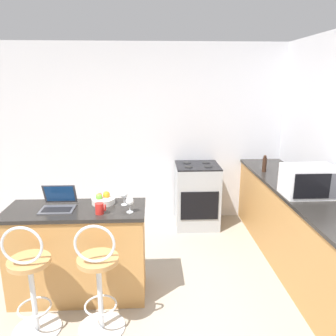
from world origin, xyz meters
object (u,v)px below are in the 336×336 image
laptop (58,203)px  fruit_bowl (103,200)px  bar_stool_far (99,281)px  wine_glass_short (124,195)px  stove_range (197,195)px  wine_glass_tall (130,202)px  bar_stool_near (31,283)px  pepper_mill (264,164)px  microwave (309,181)px  mug_red (100,208)px

laptop → fruit_bowl: (0.40, 0.10, -0.02)m
bar_stool_far → wine_glass_short: wine_glass_short is taller
bar_stool_far → fruit_bowl: size_ratio=4.52×
stove_range → wine_glass_tall: wine_glass_tall is taller
bar_stool_near → pepper_mill: pepper_mill is taller
bar_stool_near → pepper_mill: size_ratio=4.52×
bar_stool_far → microwave: bearing=20.2°
fruit_bowl → laptop: bearing=-165.9°
wine_glass_tall → fruit_bowl: (-0.27, 0.24, -0.06)m
bar_stool_far → laptop: 0.84m
microwave → fruit_bowl: 2.10m
microwave → wine_glass_short: microwave is taller
microwave → pepper_mill: bearing=98.8°
pepper_mill → wine_glass_tall: bearing=-142.4°
wine_glass_short → microwave: bearing=5.2°
wine_glass_short → fruit_bowl: wine_glass_short is taller
bar_stool_far → mug_red: size_ratio=10.11×
fruit_bowl → stove_range: bearing=52.3°
stove_range → wine_glass_tall: 1.97m
mug_red → bar_stool_far: bearing=-86.6°
stove_range → microwave: bearing=-53.8°
wine_glass_tall → mug_red: 0.27m
bar_stool_near → microwave: size_ratio=1.98×
bar_stool_near → stove_range: 2.65m
wine_glass_tall → laptop: bearing=168.7°
mug_red → fruit_bowl: bearing=91.6°
bar_stool_near → laptop: (0.12, 0.53, 0.49)m
fruit_bowl → mug_red: bearing=-88.4°
stove_range → laptop: bearing=-134.5°
mug_red → pepper_mill: (1.94, 1.31, 0.06)m
bar_stool_near → bar_stool_far: size_ratio=1.00×
stove_range → fruit_bowl: size_ratio=4.11×
mug_red → fruit_bowl: (-0.01, 0.26, -0.01)m
fruit_bowl → pepper_mill: bearing=28.4°
fruit_bowl → bar_stool_far: bearing=-87.4°
laptop → pepper_mill: size_ratio=1.36×
stove_range → bar_stool_near: bearing=-128.3°
bar_stool_near → pepper_mill: (2.47, 1.69, 0.55)m
bar_stool_near → laptop: bearing=77.3°
bar_stool_far → microwave: microwave is taller
laptop → wine_glass_short: laptop is taller
wine_glass_short → pepper_mill: bearing=32.4°
bar_stool_far → fruit_bowl: fruit_bowl is taller
laptop → wine_glass_tall: 0.69m
bar_stool_far → mug_red: (-0.02, 0.38, 0.49)m
mug_red → laptop: bearing=159.0°
microwave → mug_red: (-2.08, -0.38, -0.11)m
stove_range → mug_red: bearing=-123.1°
laptop → microwave: (2.49, 0.22, 0.10)m
bar_stool_near → microwave: 2.78m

